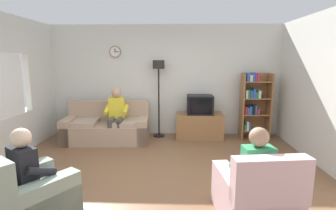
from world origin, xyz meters
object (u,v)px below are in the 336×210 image
Objects in this scene: person_in_right_armchair at (254,168)px; tv_stand at (199,126)px; floor_lamp at (159,77)px; person_on_couch at (116,112)px; bookshelf at (253,103)px; tv at (200,105)px; armchair_near_window at (27,198)px; armchair_near_bookshelf at (255,197)px; person_in_left_armchair at (32,170)px; couch at (107,128)px.

tv_stand is at bearing 96.76° from person_in_right_armchair.
floor_lamp is 1.30m from person_on_couch.
bookshelf is at bearing 74.00° from person_in_right_armchair.
tv is at bearing -90.00° from tv_stand.
tv is 0.48× the size of person_on_couch.
bookshelf is (1.27, 0.09, 0.02)m from tv.
armchair_near_window is 1.22× the size of armchair_near_bookshelf.
tv is 3.10m from person_in_right_armchair.
person_on_couch is 3.51m from person_in_right_armchair.
person_in_left_armchair reaches higher than tv_stand.
floor_lamp is (-0.98, 0.12, 0.63)m from tv.
tv_stand is 0.59× the size of floor_lamp.
couch is 2.22m from tv.
armchair_near_bookshelf is at bearing -83.24° from tv_stand.
floor_lamp is at bearing 69.56° from person_in_left_armchair.
armchair_near_window is (-1.29, -3.40, -1.16)m from floor_lamp.
bookshelf is 2.33m from floor_lamp.
bookshelf reaches higher than armchair_near_window.
bookshelf is 0.85× the size of floor_lamp.
tv_stand is 1.83× the size of tv.
armchair_near_bookshelf is at bearing -48.72° from couch.
floor_lamp reaches higher than bookshelf.
floor_lamp reaches higher than person_on_couch.
person_in_right_armchair is (0.37, -3.07, -0.21)m from tv.
couch is 1.24× the size of bookshelf.
bookshelf is 4.81m from person_in_left_armchair.
person_on_couch reaches higher than armchair_near_window.
floor_lamp reaches higher than tv_stand.
armchair_near_window is at bearing -97.34° from person_on_couch.
bookshelf reaches higher than person_on_couch.
person_on_couch is at bearing 130.24° from person_in_right_armchair.
person_in_left_armchair and person_in_right_armchair have the same top height.
tv reaches higher than couch.
floor_lamp reaches higher than tv.
floor_lamp is 3.65m from person_in_left_armchair.
couch is 1.73× the size of person_in_right_armchair.
tv reaches higher than tv_stand.
floor_lamp is 1.65× the size of person_in_left_armchair.
tv_stand is at bearing 90.00° from tv.
armchair_near_bookshelf is 0.86× the size of person_in_right_armchair.
armchair_near_window is at bearing -124.47° from tv_stand.
person_in_left_armchair is (-0.32, -2.81, -0.09)m from person_on_couch.
bookshelf reaches higher than tv_stand.
bookshelf is 1.62× the size of armchair_near_bookshelf.
person_in_right_armchair is (2.64, 0.21, 0.32)m from armchair_near_window.
person_on_couch is (0.25, -0.11, 0.39)m from couch.
bookshelf is at bearing 43.59° from armchair_near_window.
tv is 0.54× the size of person_in_left_armchair.
person_in_left_armchair is at bearing -178.97° from armchair_near_bookshelf.
couch is at bearing -171.76° from tv_stand.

